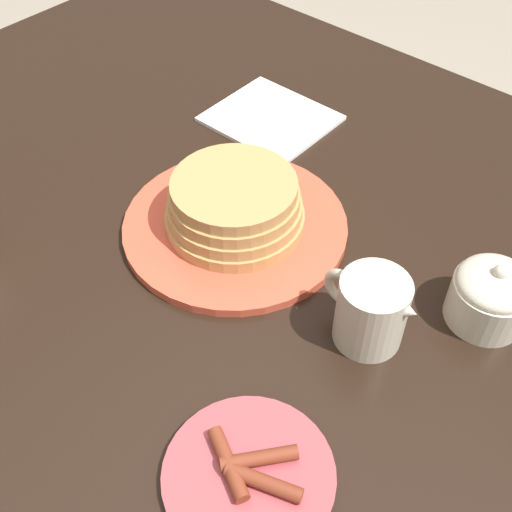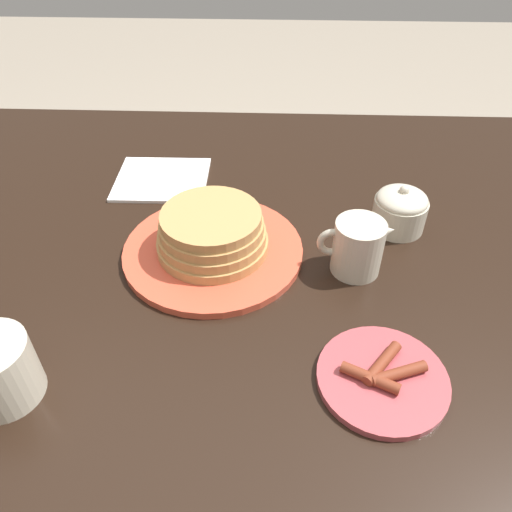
% 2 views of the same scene
% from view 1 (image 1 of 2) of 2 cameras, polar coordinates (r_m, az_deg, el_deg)
% --- Properties ---
extents(ground_plane, '(8.00, 8.00, 0.00)m').
position_cam_1_polar(ground_plane, '(1.43, -1.48, -19.90)').
color(ground_plane, gray).
extents(dining_table, '(1.34, 1.05, 0.75)m').
position_cam_1_polar(dining_table, '(0.88, -2.26, -3.15)').
color(dining_table, black).
rests_on(dining_table, ground_plane).
extents(pancake_plate, '(0.28, 0.28, 0.08)m').
position_cam_1_polar(pancake_plate, '(0.78, -1.74, 3.83)').
color(pancake_plate, '#DB5138').
rests_on(pancake_plate, dining_table).
extents(side_plate_bacon, '(0.16, 0.16, 0.02)m').
position_cam_1_polar(side_plate_bacon, '(0.61, -0.63, -18.84)').
color(side_plate_bacon, '#B2474C').
rests_on(side_plate_bacon, dining_table).
extents(creamer_pitcher, '(0.11, 0.07, 0.09)m').
position_cam_1_polar(creamer_pitcher, '(0.67, 10.26, -4.75)').
color(creamer_pitcher, beige).
rests_on(creamer_pitcher, dining_table).
extents(sugar_bowl, '(0.09, 0.09, 0.08)m').
position_cam_1_polar(sugar_bowl, '(0.73, 20.16, -3.26)').
color(sugar_bowl, beige).
rests_on(sugar_bowl, dining_table).
extents(napkin, '(0.17, 0.15, 0.01)m').
position_cam_1_polar(napkin, '(0.98, 1.31, 12.12)').
color(napkin, white).
rests_on(napkin, dining_table).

